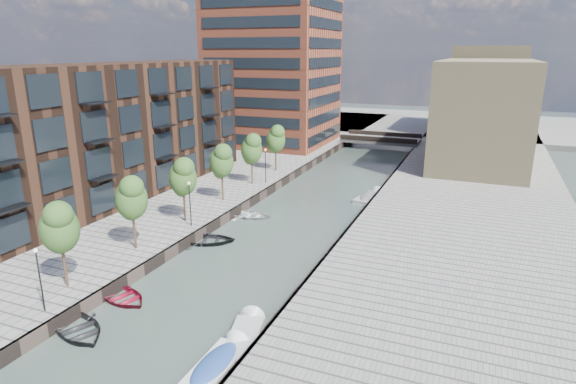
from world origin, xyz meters
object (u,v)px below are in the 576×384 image
Objects in this scene: sloop_3 at (251,217)px; motorboat_3 at (219,362)px; sloop_0 at (79,333)px; car at (441,157)px; bridge at (381,139)px; tree_2 at (131,197)px; motorboat_2 at (246,335)px; tree_3 at (183,176)px; tree_1 at (59,226)px; motorboat_4 at (370,197)px; sloop_4 at (208,243)px; tree_4 at (221,160)px; tree_6 at (276,138)px; sloop_2 at (123,300)px; tree_5 at (252,148)px.

sloop_3 is 0.90× the size of motorboat_3.
car reaches higher than sloop_0.
motorboat_3 is at bearing -85.88° from bridge.
tree_2 is 15.52m from motorboat_2.
tree_3 is 1.21× the size of motorboat_3.
tree_3 is at bearing 90.00° from tree_2.
motorboat_4 is (13.65, 30.54, -5.10)m from tree_1.
tree_1 is 1.22× the size of sloop_4.
tree_2 is at bearing -111.08° from car.
tree_4 is (0.00, 21.00, 0.00)m from tree_1.
tree_1 is 35.00m from tree_6.
motorboat_2 is (9.72, -0.68, 0.10)m from sloop_2.
bridge reaches higher than car.
bridge is 16.32m from car.
sloop_0 is at bearing -84.37° from tree_6.
sloop_3 is at bearing 78.58° from tree_1.
car is at bearing 82.71° from motorboat_3.
tree_2 is 1.00× the size of tree_4.
tree_3 is 40.40m from car.
tree_4 reaches higher than bridge.
tree_2 is at bearing 48.07° from sloop_2.
tree_1 is 1.66× the size of car.
tree_1 reaches higher than sloop_2.
tree_3 is 7.00m from tree_4.
motorboat_2 is 29.94m from motorboat_4.
bridge is 2.18× the size of tree_6.
tree_3 and tree_4 have the same top height.
motorboat_2 is (13.15, -20.39, -5.21)m from tree_4.
motorboat_3 is (9.11, -22.03, 0.20)m from sloop_3.
motorboat_3 is 1.37× the size of car.
sloop_3 is (3.96, -1.37, -5.31)m from tree_4.
sloop_0 is at bearing -94.26° from bridge.
sloop_4 is at bearing 56.23° from tree_2.
motorboat_3 is 32.95m from motorboat_4.
motorboat_2 reaches higher than sloop_3.
car is at bearing 55.02° from tree_4.
motorboat_3 is at bearing -10.42° from tree_1.
tree_1 is at bearing -107.87° from car.
sloop_3 is at bearing 115.77° from motorboat_2.
motorboat_3 is 51.94m from car.
sloop_0 is 1.35× the size of car.
motorboat_4 is at bearing -80.40° from bridge.
tree_3 is 1.00× the size of tree_6.
sloop_0 is 1.09× the size of sloop_3.
tree_5 is at bearing 90.00° from tree_2.
car is (15.70, 29.47, 1.61)m from sloop_3.
tree_4 is at bearing 119.18° from motorboat_3.
sloop_0 is (3.74, -9.92, -5.31)m from tree_2.
car is (16.23, 47.81, 1.61)m from sloop_2.
motorboat_4 is (9.92, 33.46, 0.21)m from sloop_0.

